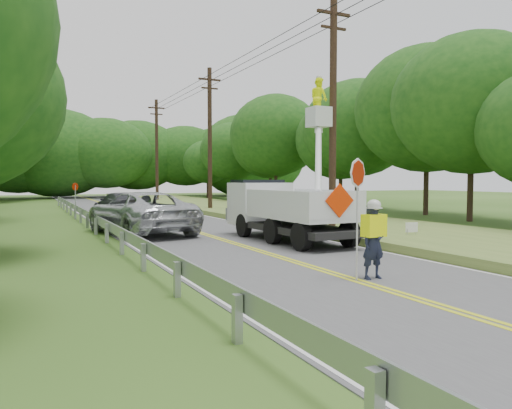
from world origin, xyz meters
name	(u,v)px	position (x,y,z in m)	size (l,w,h in m)	color
ground	(376,287)	(0.00, 0.00, 0.00)	(140.00, 140.00, 0.00)	#2F5316
road	(183,228)	(0.00, 14.00, 0.01)	(7.20, 96.00, 0.03)	#4E4E50
guardrail	(92,218)	(-4.02, 14.91, 0.55)	(0.18, 48.00, 0.77)	#999CA2
utility_poles	(252,127)	(5.00, 17.02, 5.27)	(1.60, 43.30, 10.00)	black
tall_grass_verge	(312,220)	(7.10, 14.00, 0.15)	(7.00, 96.00, 0.30)	#557431
treeline_right	(350,129)	(15.69, 22.35, 6.09)	(10.68, 53.30, 10.85)	#332319
treeline_horizon	(92,154)	(1.08, 56.02, 5.50)	(57.38, 14.72, 11.93)	#184614
flagger	(373,236)	(0.46, 0.69, 1.01)	(1.09, 0.44, 2.78)	#191E33
bucket_truck	(280,200)	(2.27, 8.59, 1.49)	(3.75, 6.60, 6.46)	black
suv_silver	(140,213)	(-2.37, 12.38, 0.91)	(2.94, 6.38, 1.77)	silver
suv_darkgrey	(119,204)	(-1.41, 22.89, 0.76)	(2.06, 5.07, 1.47)	#393B41
stop_sign_permanent	(75,196)	(-4.14, 21.20, 1.37)	(0.38, 0.29, 2.12)	#999CA2
yard_sign	(412,228)	(5.98, 5.34, 0.53)	(0.51, 0.09, 0.74)	white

